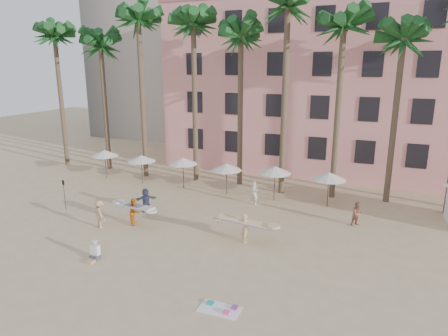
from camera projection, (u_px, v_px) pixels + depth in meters
ground at (154, 266)px, 20.90m from camera, size 120.00×120.00×0.00m
pink_hotel at (353, 87)px, 39.47m from camera, size 35.00×14.00×16.00m
palm_row at (257, 27)px, 30.79m from camera, size 44.40×5.40×16.30m
umbrella_row at (204, 164)px, 32.58m from camera, size 22.50×2.70×2.73m
beach_towel at (221, 309)px, 17.22m from camera, size 1.82×1.04×0.14m
carrier_yellow at (245, 226)px, 23.54m from camera, size 3.45×0.87×1.76m
carrier_white at (135, 210)px, 26.12m from camera, size 3.17×1.39×1.78m
beachgoers at (180, 206)px, 27.05m from camera, size 16.41×8.81×1.85m
paddle at (64, 191)px, 28.58m from camera, size 0.18×0.04×2.23m
seated_man at (94, 253)px, 21.50m from camera, size 0.47×0.82×1.06m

